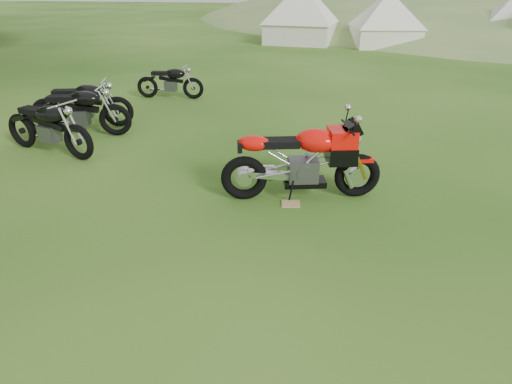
% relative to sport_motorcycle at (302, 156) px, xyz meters
% --- Properties ---
extents(ground, '(120.00, 120.00, 0.00)m').
position_rel_sport_motorcycle_xyz_m(ground, '(-0.49, -1.51, -0.69)').
color(ground, '#1E4D10').
rests_on(ground, ground).
extents(sport_motorcycle, '(2.36, 1.09, 1.38)m').
position_rel_sport_motorcycle_xyz_m(sport_motorcycle, '(0.00, 0.00, 0.00)').
color(sport_motorcycle, red).
rests_on(sport_motorcycle, ground).
extents(plywood_board, '(0.30, 0.26, 0.02)m').
position_rel_sport_motorcycle_xyz_m(plywood_board, '(-0.11, -0.26, -0.68)').
color(plywood_board, tan).
rests_on(plywood_board, ground).
extents(vintage_moto_a, '(2.19, 0.92, 1.12)m').
position_rel_sport_motorcycle_xyz_m(vintage_moto_a, '(-4.87, 2.05, -0.13)').
color(vintage_moto_a, black).
rests_on(vintage_moto_a, ground).
extents(vintage_moto_b, '(2.17, 1.04, 1.11)m').
position_rel_sport_motorcycle_xyz_m(vintage_moto_b, '(-4.87, 1.00, -0.13)').
color(vintage_moto_b, black).
rests_on(vintage_moto_b, ground).
extents(vintage_moto_c, '(2.19, 1.08, 1.12)m').
position_rel_sport_motorcycle_xyz_m(vintage_moto_c, '(-5.10, 2.58, -0.13)').
color(vintage_moto_c, black).
rests_on(vintage_moto_c, ground).
extents(vintage_moto_d, '(1.86, 0.56, 0.96)m').
position_rel_sport_motorcycle_xyz_m(vintage_moto_d, '(-4.13, 5.45, -0.21)').
color(vintage_moto_d, black).
rests_on(vintage_moto_d, ground).
extents(tent_left, '(3.64, 3.64, 2.83)m').
position_rel_sport_motorcycle_xyz_m(tent_left, '(-1.58, 17.87, 0.72)').
color(tent_left, white).
rests_on(tent_left, ground).
extents(tent_mid, '(3.41, 3.41, 2.57)m').
position_rel_sport_motorcycle_xyz_m(tent_mid, '(2.61, 17.31, 0.60)').
color(tent_mid, white).
rests_on(tent_mid, ground).
extents(tent_right, '(2.82, 2.82, 2.38)m').
position_rel_sport_motorcycle_xyz_m(tent_right, '(8.27, 17.94, 0.50)').
color(tent_right, beige).
rests_on(tent_right, ground).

